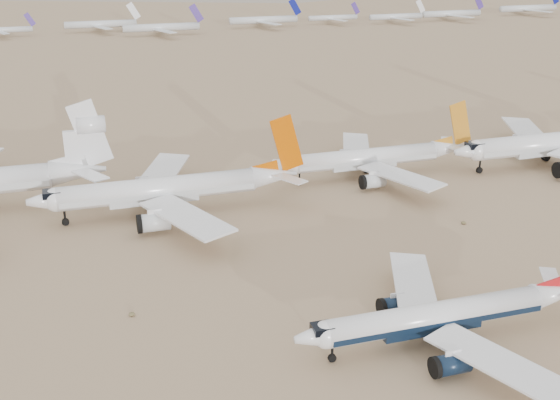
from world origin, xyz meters
name	(u,v)px	position (x,y,z in m)	size (l,w,h in m)	color
ground	(349,332)	(0.00, 0.00, 0.00)	(7000.00, 7000.00, 0.00)	#907253
main_airliner	(448,315)	(12.46, -6.45, 4.34)	(44.77, 43.73, 15.80)	white
row2_navy_widebody	(560,143)	(81.35, 57.74, 5.72)	(57.56, 56.29, 20.48)	white
row2_gold_tail	(375,158)	(32.88, 63.23, 4.82)	(48.36, 47.30, 17.22)	white
row2_orange_tail	(170,189)	(-17.72, 54.48, 5.46)	(54.60, 53.41, 19.48)	white
distant_storage_row	(159,24)	(20.50, 333.95, 4.45)	(571.82, 66.51, 14.96)	silver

